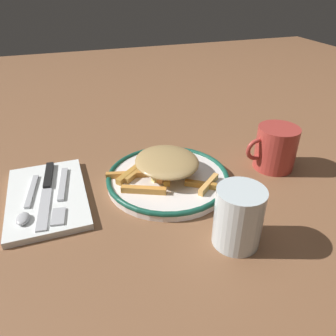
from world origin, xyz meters
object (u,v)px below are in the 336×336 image
at_px(plate, 168,178).
at_px(fries_heap, 166,164).
at_px(fork, 61,194).
at_px(knife, 47,187).
at_px(napkin, 47,197).
at_px(spoon, 27,207).
at_px(water_glass, 238,217).
at_px(coffee_mug, 275,148).

relative_size(plate, fries_heap, 1.17).
height_order(fork, knife, knife).
xyz_separation_m(napkin, spoon, (0.03, 0.03, 0.01)).
bearing_deg(water_glass, spoon, -29.25).
bearing_deg(coffee_mug, spoon, 0.21).
bearing_deg(spoon, knife, -123.08).
bearing_deg(spoon, fork, -159.27).
bearing_deg(water_glass, napkin, -36.85).
bearing_deg(water_glass, fork, -37.94).
bearing_deg(coffee_mug, water_glass, 43.55).
bearing_deg(fork, coffee_mug, 177.32).
bearing_deg(coffee_mug, fork, -2.68).
bearing_deg(napkin, water_glass, 143.15).
bearing_deg(fork, fries_heap, 179.81).
bearing_deg(water_glass, plate, -75.78).
height_order(fries_heap, water_glass, water_glass).
bearing_deg(fries_heap, water_glass, 104.19).
height_order(plate, fries_heap, fries_heap).
bearing_deg(knife, plate, 170.57).
relative_size(fries_heap, knife, 1.00).
relative_size(fork, water_glass, 1.80).
relative_size(fries_heap, coffee_mug, 1.84).
xyz_separation_m(fork, spoon, (0.06, 0.02, 0.00)).
bearing_deg(fries_heap, spoon, 4.73).
bearing_deg(plate, coffee_mug, 176.74).
bearing_deg(plate, fries_heap, -76.65).
height_order(knife, coffee_mug, coffee_mug).
bearing_deg(coffee_mug, napkin, -4.01).
xyz_separation_m(spoon, water_glass, (-0.31, 0.18, 0.03)).
bearing_deg(napkin, coffee_mug, 175.99).
distance_m(plate, spoon, 0.27).
xyz_separation_m(water_glass, coffee_mug, (-0.19, -0.18, -0.00)).
xyz_separation_m(napkin, coffee_mug, (-0.47, 0.03, 0.04)).
height_order(spoon, water_glass, water_glass).
distance_m(napkin, fork, 0.03).
xyz_separation_m(plate, knife, (0.23, -0.04, 0.00)).
relative_size(plate, fork, 1.39).
bearing_deg(fork, knife, -51.55).
bearing_deg(knife, spoon, 56.92).
relative_size(napkin, fork, 1.27).
distance_m(spoon, water_glass, 0.36).
height_order(napkin, knife, knife).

